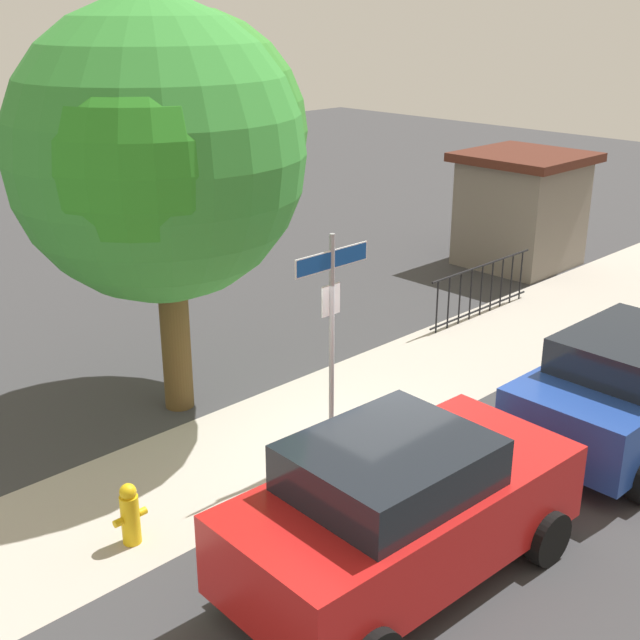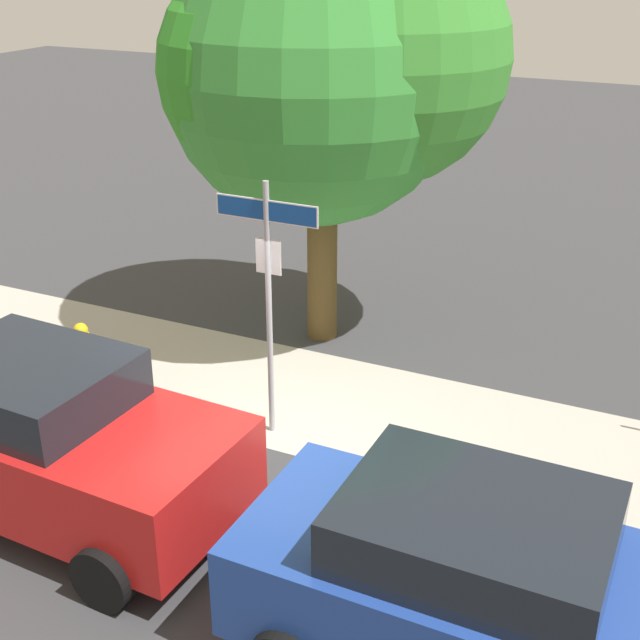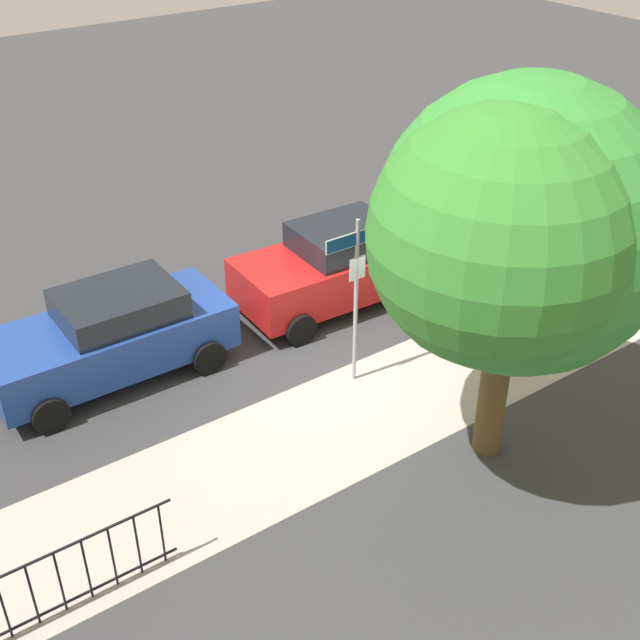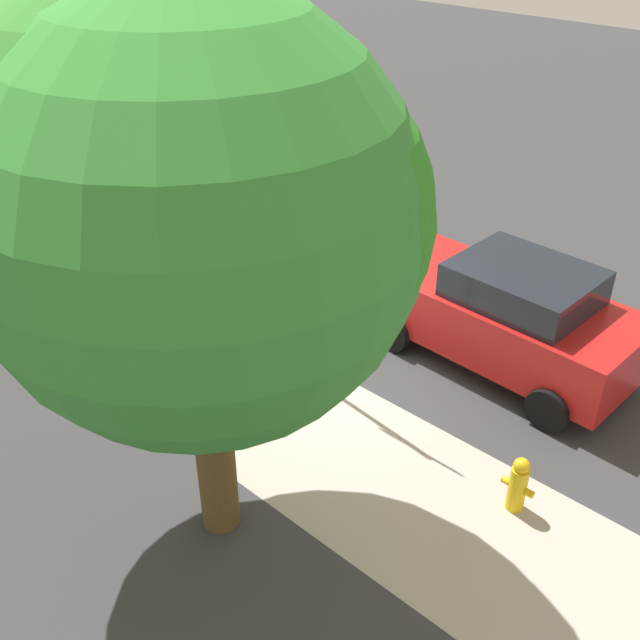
% 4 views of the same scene
% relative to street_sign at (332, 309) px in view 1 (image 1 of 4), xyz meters
% --- Properties ---
extents(ground_plane, '(60.00, 60.00, 0.00)m').
position_rel_street_sign_xyz_m(ground_plane, '(0.26, -0.40, -2.18)').
color(ground_plane, '#38383A').
extents(sidewalk_strip, '(24.00, 2.60, 0.00)m').
position_rel_street_sign_xyz_m(sidewalk_strip, '(2.26, 0.90, -2.17)').
color(sidewalk_strip, '#AEA69A').
rests_on(sidewalk_strip, ground_plane).
extents(street_sign, '(1.28, 0.07, 3.19)m').
position_rel_street_sign_xyz_m(street_sign, '(0.00, 0.00, 0.00)').
color(street_sign, '#9EA0A5').
rests_on(street_sign, ground_plane).
extents(shade_tree, '(4.67, 4.20, 6.05)m').
position_rel_street_sign_xyz_m(shade_tree, '(-0.56, 2.77, 1.83)').
color(shade_tree, brown).
rests_on(shade_tree, ground_plane).
extents(car_red, '(4.15, 2.18, 1.75)m').
position_rel_street_sign_xyz_m(car_red, '(-1.33, -2.39, -1.29)').
color(car_red, red).
rests_on(car_red, ground_plane).
extents(car_blue, '(4.36, 2.05, 1.67)m').
position_rel_street_sign_xyz_m(car_blue, '(3.47, -2.64, -1.32)').
color(car_blue, navy).
rests_on(car_blue, ground_plane).
extents(iron_fence, '(3.19, 0.04, 1.07)m').
position_rel_street_sign_xyz_m(iron_fence, '(6.14, 1.90, -1.62)').
color(iron_fence, black).
rests_on(iron_fence, ground_plane).
extents(utility_shed, '(2.69, 2.65, 2.68)m').
position_rel_street_sign_xyz_m(utility_shed, '(9.73, 3.40, -0.81)').
color(utility_shed, slate).
rests_on(utility_shed, ground_plane).
extents(fire_hydrant, '(0.42, 0.22, 0.78)m').
position_rel_street_sign_xyz_m(fire_hydrant, '(-3.08, 0.20, -1.79)').
color(fire_hydrant, yellow).
rests_on(fire_hydrant, ground_plane).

